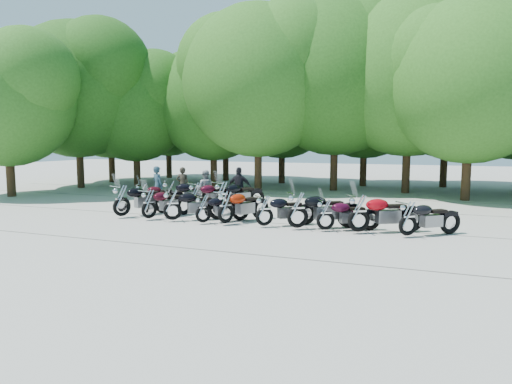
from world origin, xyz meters
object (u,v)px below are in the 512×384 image
(motorcycle_2, at_px, (172,204))
(motorcycle_5, at_px, (264,209))
(motorcycle_11, at_px, (170,193))
(rider_2, at_px, (239,188))
(motorcycle_0, at_px, (122,199))
(motorcycle_9, at_px, (408,217))
(motorcycle_10, at_px, (142,194))
(rider_0, at_px, (158,185))
(motorcycle_12, at_px, (196,195))
(rider_1, at_px, (205,188))
(motorcycle_1, at_px, (149,203))
(motorcycle_7, at_px, (326,213))
(motorcycle_6, at_px, (298,209))
(motorcycle_8, at_px, (359,212))
(rider_3, at_px, (183,185))
(motorcycle_13, at_px, (222,195))
(motorcycle_3, at_px, (203,208))
(motorcycle_4, at_px, (226,206))

(motorcycle_2, xyz_separation_m, motorcycle_5, (3.52, 0.13, -0.04))
(motorcycle_11, distance_m, rider_2, 3.02)
(rider_2, bearing_deg, motorcycle_0, 36.91)
(motorcycle_5, height_order, motorcycle_9, motorcycle_9)
(motorcycle_5, height_order, motorcycle_10, motorcycle_5)
(rider_0, bearing_deg, motorcycle_12, -178.73)
(motorcycle_2, height_order, motorcycle_11, motorcycle_11)
(motorcycle_12, distance_m, rider_1, 1.56)
(motorcycle_1, distance_m, motorcycle_7, 6.62)
(motorcycle_6, xyz_separation_m, rider_1, (-5.46, 3.96, 0.10))
(motorcycle_9, distance_m, rider_0, 11.73)
(motorcycle_0, height_order, motorcycle_6, motorcycle_0)
(motorcycle_1, distance_m, motorcycle_6, 5.69)
(motorcycle_11, bearing_deg, motorcycle_8, -137.71)
(motorcycle_5, bearing_deg, motorcycle_6, -131.22)
(motorcycle_0, relative_size, motorcycle_7, 1.19)
(motorcycle_9, relative_size, motorcycle_12, 0.92)
(motorcycle_5, distance_m, rider_3, 7.54)
(motorcycle_8, distance_m, motorcycle_13, 6.43)
(motorcycle_1, xyz_separation_m, motorcycle_7, (6.62, 0.19, -0.04))
(motorcycle_2, bearing_deg, motorcycle_9, -126.66)
(motorcycle_5, bearing_deg, motorcycle_1, 50.40)
(motorcycle_2, bearing_deg, motorcycle_8, -126.19)
(motorcycle_5, bearing_deg, motorcycle_10, 28.32)
(motorcycle_12, relative_size, rider_3, 1.43)
(motorcycle_1, relative_size, motorcycle_6, 0.90)
(motorcycle_2, distance_m, motorcycle_11, 3.43)
(motorcycle_11, height_order, rider_1, rider_1)
(rider_2, bearing_deg, motorcycle_10, 5.07)
(motorcycle_3, height_order, rider_1, rider_1)
(motorcycle_11, bearing_deg, rider_0, 25.41)
(rider_3, bearing_deg, motorcycle_4, 118.65)
(motorcycle_2, xyz_separation_m, motorcycle_4, (2.09, 0.09, 0.01))
(motorcycle_7, bearing_deg, motorcycle_8, -119.22)
(motorcycle_6, distance_m, motorcycle_7, 0.94)
(motorcycle_2, relative_size, rider_2, 1.29)
(motorcycle_13, bearing_deg, motorcycle_6, 176.80)
(motorcycle_2, distance_m, rider_2, 4.08)
(motorcycle_6, relative_size, rider_2, 1.40)
(motorcycle_8, bearing_deg, rider_1, 31.66)
(motorcycle_2, bearing_deg, rider_3, -11.85)
(motorcycle_2, relative_size, motorcycle_6, 0.92)
(motorcycle_10, xyz_separation_m, rider_1, (2.31, 1.51, 0.22))
(motorcycle_8, bearing_deg, rider_2, 25.88)
(motorcycle_8, bearing_deg, motorcycle_10, 45.56)
(motorcycle_3, bearing_deg, motorcycle_1, 39.24)
(motorcycle_0, bearing_deg, rider_1, -84.81)
(motorcycle_5, height_order, motorcycle_6, motorcycle_6)
(rider_0, xyz_separation_m, rider_2, (3.99, 0.26, 0.01))
(motorcycle_5, xyz_separation_m, motorcycle_7, (2.10, 0.05, -0.02))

